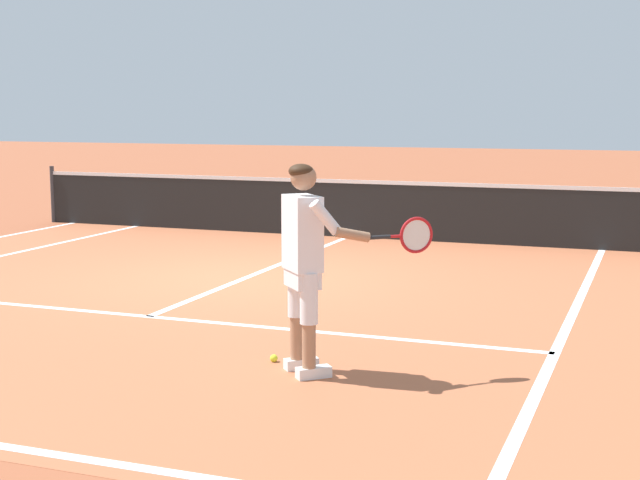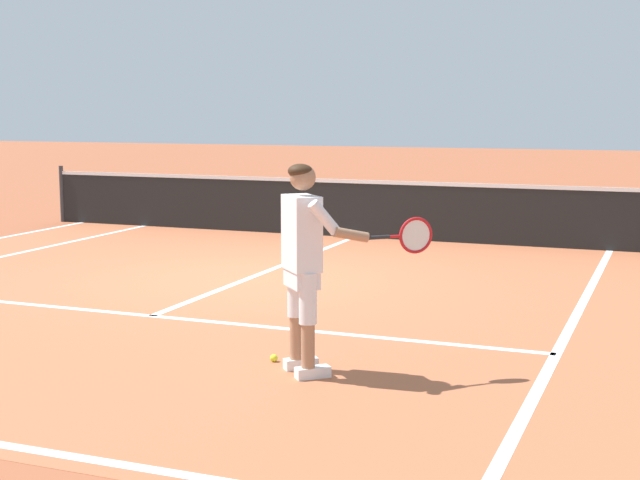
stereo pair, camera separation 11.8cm
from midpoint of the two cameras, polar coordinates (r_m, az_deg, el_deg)
ground_plane at (r=11.79m, az=-3.98°, el=-2.34°), size 80.00×80.00×0.00m
court_inner_surface at (r=10.94m, az=-6.17°, el=-3.18°), size 10.98×10.35×0.00m
line_service at (r=9.73m, az=-10.06°, el=-4.67°), size 8.23×0.10×0.01m
line_centre_service at (r=12.51m, az=-2.40°, el=-1.70°), size 0.10×6.40×0.01m
line_singles_right at (r=9.77m, az=15.83°, el=-4.80°), size 0.10×9.95×0.01m
tennis_net at (r=15.40m, az=2.41°, el=2.01°), size 11.96×0.08×1.07m
tennis_player at (r=7.34m, az=-0.45°, el=-0.88°), size 1.17×0.71×1.71m
tennis_ball_near_feet at (r=7.89m, az=-2.46°, el=-7.34°), size 0.07×0.07×0.07m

